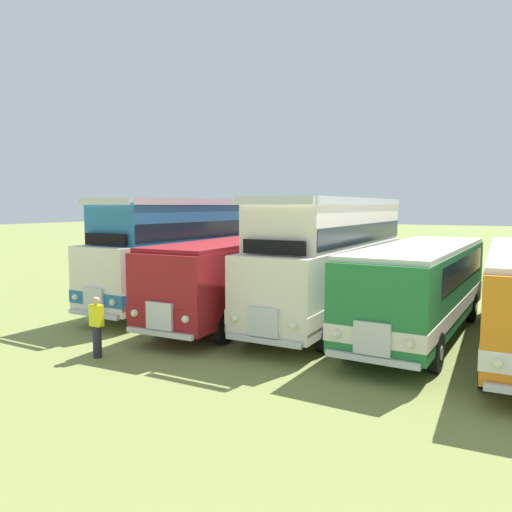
{
  "coord_description": "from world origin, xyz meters",
  "views": [
    {
      "loc": [
        4.18,
        -16.89,
        4.25
      ],
      "look_at": [
        -4.49,
        -0.08,
        2.34
      ],
      "focal_mm": 35.09,
      "sensor_mm": 36.0,
      "label": 1
    }
  ],
  "objects_px": {
    "bus_first_in_row": "(186,251)",
    "bus_fourth_in_row": "(421,283)",
    "bus_third_in_row": "(332,258)",
    "bus_second_in_row": "(251,270)",
    "marshal_person": "(97,326)"
  },
  "relations": [
    {
      "from": "bus_first_in_row",
      "to": "bus_fourth_in_row",
      "type": "xyz_separation_m",
      "value": [
        9.63,
        -0.6,
        -0.6
      ]
    },
    {
      "from": "bus_first_in_row",
      "to": "bus_third_in_row",
      "type": "relative_size",
      "value": 0.96
    },
    {
      "from": "bus_second_in_row",
      "to": "marshal_person",
      "type": "relative_size",
      "value": 6.74
    },
    {
      "from": "bus_third_in_row",
      "to": "marshal_person",
      "type": "height_order",
      "value": "bus_third_in_row"
    },
    {
      "from": "bus_first_in_row",
      "to": "bus_second_in_row",
      "type": "height_order",
      "value": "bus_first_in_row"
    },
    {
      "from": "bus_third_in_row",
      "to": "marshal_person",
      "type": "relative_size",
      "value": 6.07
    },
    {
      "from": "bus_second_in_row",
      "to": "bus_third_in_row",
      "type": "xyz_separation_m",
      "value": [
        3.21,
        0.15,
        0.6
      ]
    },
    {
      "from": "bus_first_in_row",
      "to": "bus_third_in_row",
      "type": "xyz_separation_m",
      "value": [
        6.42,
        -0.06,
        0.0
      ]
    },
    {
      "from": "bus_third_in_row",
      "to": "marshal_person",
      "type": "distance_m",
      "value": 8.49
    },
    {
      "from": "bus_fourth_in_row",
      "to": "marshal_person",
      "type": "bearing_deg",
      "value": -139.51
    },
    {
      "from": "bus_second_in_row",
      "to": "bus_third_in_row",
      "type": "relative_size",
      "value": 1.11
    },
    {
      "from": "bus_third_in_row",
      "to": "bus_second_in_row",
      "type": "bearing_deg",
      "value": -177.42
    },
    {
      "from": "bus_first_in_row",
      "to": "marshal_person",
      "type": "height_order",
      "value": "bus_first_in_row"
    },
    {
      "from": "bus_second_in_row",
      "to": "bus_third_in_row",
      "type": "bearing_deg",
      "value": 2.58
    },
    {
      "from": "bus_fourth_in_row",
      "to": "bus_third_in_row",
      "type": "bearing_deg",
      "value": 170.49
    }
  ]
}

